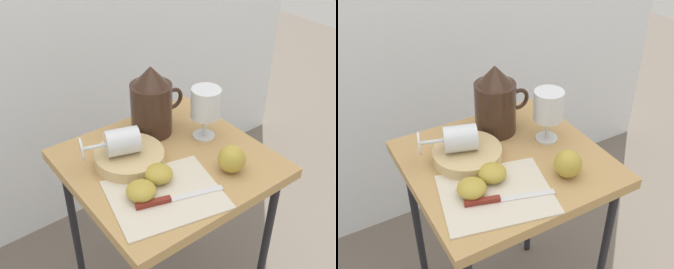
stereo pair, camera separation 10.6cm
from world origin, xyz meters
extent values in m
cube|color=white|center=(0.00, 0.66, 0.90)|extent=(2.40, 0.03, 1.80)
cube|color=tan|center=(0.00, 0.00, 0.67)|extent=(0.51, 0.48, 0.03)
cylinder|color=black|center=(0.22, -0.20, 0.33)|extent=(0.02, 0.02, 0.65)
cylinder|color=black|center=(-0.22, 0.20, 0.33)|extent=(0.02, 0.02, 0.65)
cylinder|color=black|center=(0.22, 0.20, 0.33)|extent=(0.02, 0.02, 0.65)
cube|color=beige|center=(-0.09, -0.11, 0.69)|extent=(0.30, 0.27, 0.00)
cylinder|color=tan|center=(-0.09, 0.05, 0.70)|extent=(0.18, 0.18, 0.03)
cylinder|color=#382319|center=(0.04, 0.14, 0.76)|extent=(0.12, 0.12, 0.15)
cylinder|color=orange|center=(0.04, 0.14, 0.73)|extent=(0.11, 0.11, 0.08)
cone|color=#382319|center=(0.04, 0.14, 0.87)|extent=(0.10, 0.10, 0.06)
torus|color=#382319|center=(0.12, 0.14, 0.77)|extent=(0.07, 0.01, 0.07)
cylinder|color=silver|center=(0.15, 0.03, 0.69)|extent=(0.06, 0.06, 0.00)
cylinder|color=silver|center=(0.15, 0.03, 0.72)|extent=(0.01, 0.01, 0.06)
cylinder|color=silver|center=(0.15, 0.03, 0.79)|extent=(0.08, 0.08, 0.09)
cylinder|color=orange|center=(0.15, 0.03, 0.78)|extent=(0.07, 0.07, 0.04)
cylinder|color=silver|center=(-0.10, 0.06, 0.75)|extent=(0.10, 0.09, 0.07)
cylinder|color=silver|center=(-0.17, 0.08, 0.75)|extent=(0.06, 0.03, 0.01)
cylinder|color=silver|center=(-0.20, 0.09, 0.75)|extent=(0.02, 0.06, 0.06)
ellipsoid|color=#B29938|center=(-0.14, -0.08, 0.71)|extent=(0.07, 0.07, 0.04)
ellipsoid|color=#B29938|center=(-0.07, -0.06, 0.71)|extent=(0.07, 0.07, 0.04)
sphere|color=#B29938|center=(0.10, -0.13, 0.72)|extent=(0.07, 0.07, 0.07)
cube|color=silver|center=(-0.03, -0.15, 0.69)|extent=(0.13, 0.05, 0.00)
cube|color=maroon|center=(-0.13, -0.12, 0.69)|extent=(0.09, 0.04, 0.01)
camera|label=1|loc=(-0.53, -0.71, 1.36)|focal=44.42mm
camera|label=2|loc=(-0.44, -0.76, 1.36)|focal=44.42mm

